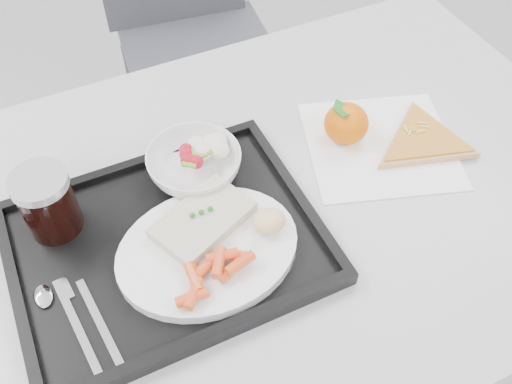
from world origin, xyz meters
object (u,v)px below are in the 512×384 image
object	(u,v)px
cola_glass	(47,202)
tangerine	(346,123)
dinner_plate	(208,250)
table	(266,222)
tray	(167,245)
salad_bowl	(194,165)
pizza_slice	(423,140)
chair	(189,16)

from	to	relation	value
cola_glass	tangerine	distance (m)	0.50
dinner_plate	table	bearing A→B (deg)	28.54
tray	salad_bowl	bearing A→B (deg)	50.42
salad_bowl	pizza_slice	size ratio (longest dim) A/B	0.61
tangerine	dinner_plate	bearing A→B (deg)	-156.90
chair	cola_glass	world-z (taller)	chair
tray	cola_glass	world-z (taller)	cola_glass
cola_glass	pizza_slice	world-z (taller)	cola_glass
table	tangerine	xyz separation A→B (m)	(0.18, 0.06, 0.10)
tangerine	pizza_slice	size ratio (longest dim) A/B	0.40
cola_glass	tangerine	world-z (taller)	cola_glass
tangerine	pizza_slice	bearing A→B (deg)	-32.37
dinner_plate	cola_glass	world-z (taller)	cola_glass
dinner_plate	salad_bowl	bearing A→B (deg)	75.28
dinner_plate	cola_glass	distance (m)	0.24
cola_glass	pizza_slice	xyz separation A→B (m)	(0.62, -0.09, -0.06)
table	salad_bowl	world-z (taller)	salad_bowl
table	tray	bearing A→B (deg)	-171.87
pizza_slice	chair	bearing A→B (deg)	98.60
cola_glass	chair	bearing A→B (deg)	57.62
tray	pizza_slice	xyz separation A→B (m)	(0.48, 0.02, 0.00)
table	cola_glass	xyz separation A→B (m)	(-0.32, 0.08, 0.14)
tray	tangerine	size ratio (longest dim) A/B	4.48
salad_bowl	pizza_slice	distance (m)	0.40
cola_glass	pizza_slice	size ratio (longest dim) A/B	0.43
tangerine	pizza_slice	distance (m)	0.14
salad_bowl	chair	bearing A→B (deg)	71.24
chair	tray	bearing A→B (deg)	-111.80
table	pizza_slice	distance (m)	0.31
tray	salad_bowl	world-z (taller)	salad_bowl
table	tray	size ratio (longest dim) A/B	2.67
table	tray	world-z (taller)	tray
chair	tangerine	size ratio (longest dim) A/B	9.27
chair	tray	size ratio (longest dim) A/B	2.07
tangerine	pizza_slice	world-z (taller)	tangerine
table	tangerine	distance (m)	0.22
salad_bowl	pizza_slice	bearing A→B (deg)	-13.35
table	chair	world-z (taller)	chair
salad_bowl	cola_glass	size ratio (longest dim) A/B	1.41
chair	tray	xyz separation A→B (m)	(-0.35, -0.87, 0.22)
chair	dinner_plate	xyz separation A→B (m)	(-0.30, -0.92, 0.24)
dinner_plate	cola_glass	bearing A→B (deg)	142.08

